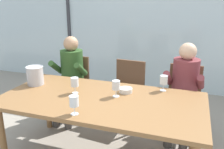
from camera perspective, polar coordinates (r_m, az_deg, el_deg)
name	(u,v)px	position (r m, az deg, el deg)	size (l,w,h in m)	color
ground	(126,118)	(3.66, 3.35, -10.29)	(14.00, 14.00, 0.00)	#9E9384
window_glass_panel	(148,21)	(4.63, 8.49, 12.37)	(7.28, 0.03, 2.60)	silver
window_mullion_left	(69,19)	(5.17, -10.16, 12.82)	(0.06, 0.06, 2.60)	#38383D
hillside_vineyard	(168,29)	(8.41, 13.20, 10.35)	(13.28, 2.40, 1.42)	#568942
dining_table	(101,104)	(2.51, -2.60, -7.09)	(2.08, 1.04, 0.73)	olive
chair_near_curtain	(73,82)	(3.65, -9.11, -1.68)	(0.46, 0.46, 0.88)	brown
chair_left_of_center	(128,88)	(3.38, 3.72, -3.10)	(0.48, 0.48, 0.88)	brown
chair_center	(184,94)	(3.29, 16.56, -4.41)	(0.46, 0.46, 0.88)	brown
person_olive_shirt	(70,73)	(3.49, -9.89, 0.34)	(0.48, 0.62, 1.20)	#2D5123
person_maroon_top	(184,85)	(3.09, 16.63, -2.47)	(0.49, 0.63, 1.20)	brown
ice_bucket_primary	(35,75)	(2.97, -17.72, -0.18)	(0.20, 0.20, 0.22)	#B7B7BC
tasting_bowl	(126,90)	(2.62, 3.26, -3.72)	(0.14, 0.14, 0.05)	silver
wine_glass_by_left_taster	(164,81)	(2.70, 12.11, -1.41)	(0.08, 0.08, 0.17)	silver
wine_glass_near_bucket	(75,82)	(2.60, -8.82, -1.83)	(0.08, 0.08, 0.17)	silver
wine_glass_center_pour	(116,86)	(2.48, 0.96, -2.70)	(0.08, 0.08, 0.17)	silver
wine_glass_by_right_taster	(74,102)	(2.13, -8.97, -6.41)	(0.08, 0.08, 0.17)	silver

